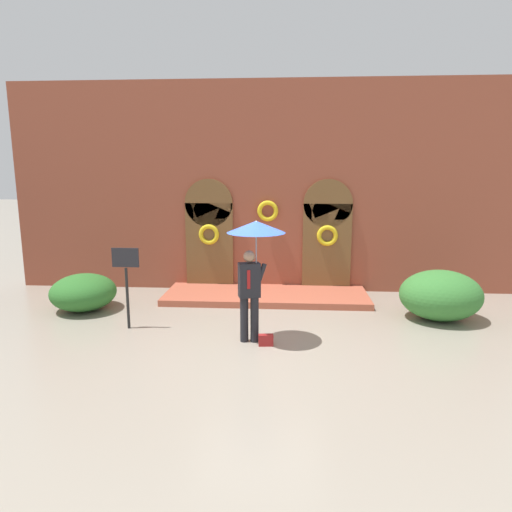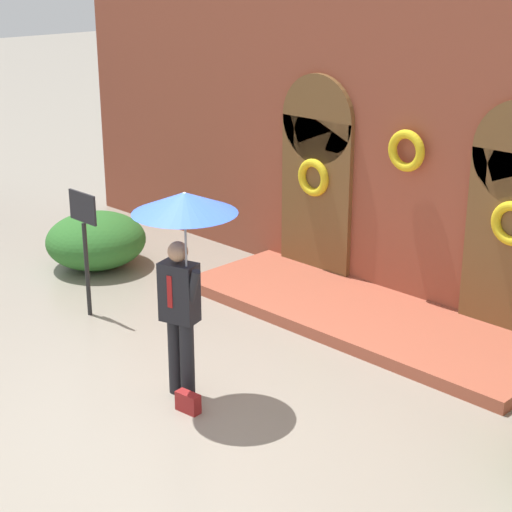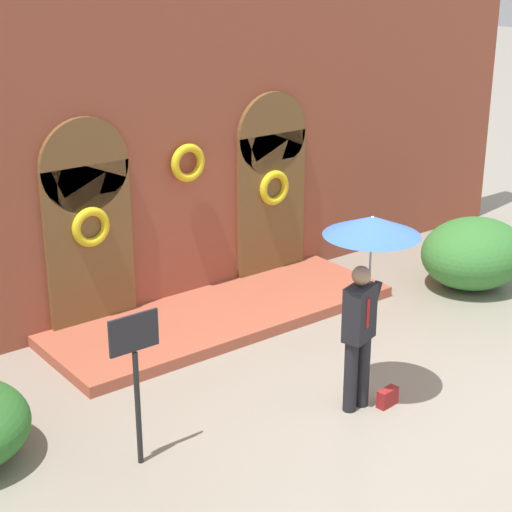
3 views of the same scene
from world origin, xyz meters
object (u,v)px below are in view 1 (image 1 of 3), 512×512
object	(u,v)px
sign_post	(126,274)
person_with_umbrella	(254,245)
handbag	(266,340)
shrub_right	(441,295)
shrub_left	(83,292)

from	to	relation	value
sign_post	person_with_umbrella	bearing A→B (deg)	-11.99
person_with_umbrella	handbag	size ratio (longest dim) A/B	8.44
person_with_umbrella	sign_post	distance (m)	2.86
sign_post	shrub_right	size ratio (longest dim) A/B	0.96
handbag	shrub_right	xyz separation A→B (m)	(3.79, 1.82, 0.44)
sign_post	shrub_right	distance (m)	6.83
person_with_umbrella	handbag	xyz separation A→B (m)	(0.23, -0.20, -1.80)
shrub_left	shrub_right	distance (m)	8.23
shrub_right	person_with_umbrella	bearing A→B (deg)	-158.02
person_with_umbrella	shrub_right	size ratio (longest dim) A/B	1.32
handbag	shrub_left	distance (m)	4.86
sign_post	handbag	bearing A→B (deg)	-14.78
person_with_umbrella	sign_post	size ratio (longest dim) A/B	1.37
handbag	person_with_umbrella	bearing A→B (deg)	133.17
shrub_left	shrub_right	size ratio (longest dim) A/B	0.87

